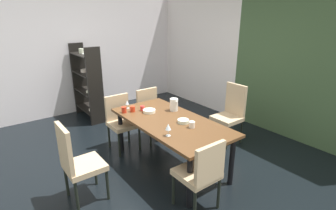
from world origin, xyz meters
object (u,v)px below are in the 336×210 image
object	(u,v)px
pitcher_west	(174,105)
cup_left	(124,110)
chair_left_near	(121,119)
cup_north	(192,125)
wine_glass_corner	(168,127)
dining_table	(170,125)
chair_head_far	(231,112)
chair_left_far	(151,111)
cup_center	(142,108)
cup_near_window	(133,109)
chair_right_near	(201,172)
wine_glass_front	(127,103)
display_shelf	(87,82)
chair_head_near	(77,161)
serving_bowl_south	(183,121)
serving_bowl_near_shelf	(149,111)

from	to	relation	value
pitcher_west	cup_left	bearing A→B (deg)	-120.24
chair_left_near	cup_north	xyz separation A→B (m)	(1.35, 0.38, 0.27)
cup_north	wine_glass_corner	bearing A→B (deg)	-88.71
chair_left_near	wine_glass_corner	distance (m)	1.40
dining_table	wine_glass_corner	size ratio (longest dim) A/B	11.65
cup_left	chair_head_far	bearing A→B (deg)	69.38
chair_head_far	pitcher_west	distance (m)	1.14
chair_left_far	cup_center	xyz separation A→B (m)	(0.39, -0.41, 0.27)
cup_near_window	cup_left	world-z (taller)	cup_left
cup_center	chair_left_far	bearing A→B (deg)	133.48
chair_head_far	cup_north	size ratio (longest dim) A/B	12.01
cup_north	pitcher_west	xyz separation A→B (m)	(-0.66, 0.21, 0.06)
chair_head_far	cup_near_window	xyz separation A→B (m)	(-0.62, -1.62, 0.23)
dining_table	chair_left_near	xyz separation A→B (m)	(-0.97, -0.30, -0.15)
chair_right_near	cup_north	distance (m)	0.75
chair_right_near	chair_left_near	bearing A→B (deg)	90.00
wine_glass_front	pitcher_west	size ratio (longest dim) A/B	0.67
chair_left_far	cup_north	distance (m)	1.39
wine_glass_corner	pitcher_west	size ratio (longest dim) A/B	0.83
dining_table	display_shelf	distance (m)	2.68
wine_glass_corner	cup_left	size ratio (longest dim) A/B	1.72
cup_near_window	cup_left	distance (m)	0.14
wine_glass_corner	cup_center	size ratio (longest dim) A/B	2.05
chair_head_near	display_shelf	distance (m)	2.87
display_shelf	cup_near_window	size ratio (longest dim) A/B	18.28
chair_left_far	serving_bowl_south	xyz separation A→B (m)	(1.15, -0.21, 0.25)
dining_table	cup_center	bearing A→B (deg)	-169.16
dining_table	cup_left	bearing A→B (deg)	-150.49
display_shelf	cup_north	xyz separation A→B (m)	(3.04, 0.30, -0.01)
dining_table	cup_center	world-z (taller)	cup_center
chair_left_near	cup_north	distance (m)	1.43
chair_head_near	cup_near_window	bearing A→B (deg)	118.08
chair_left_near	cup_near_window	xyz separation A→B (m)	(0.33, 0.05, 0.27)
cup_center	cup_near_window	bearing A→B (deg)	-111.49
dining_table	serving_bowl_near_shelf	xyz separation A→B (m)	(-0.45, -0.07, 0.10)
dining_table	wine_glass_front	bearing A→B (deg)	-163.26
chair_head_near	wine_glass_front	xyz separation A→B (m)	(-0.78, 1.12, 0.28)
display_shelf	wine_glass_corner	distance (m)	3.05
cup_left	pitcher_west	world-z (taller)	pitcher_west
dining_table	serving_bowl_south	xyz separation A→B (m)	(0.18, 0.09, 0.10)
dining_table	cup_left	world-z (taller)	cup_left
chair_right_near	cup_north	world-z (taller)	chair_right_near
chair_head_far	wine_glass_front	distance (m)	1.82
wine_glass_front	cup_left	xyz separation A→B (m)	(0.15, -0.14, -0.05)
serving_bowl_south	pitcher_west	bearing A→B (deg)	156.68
dining_table	cup_center	xyz separation A→B (m)	(-0.58, -0.11, 0.12)
chair_left_far	chair_right_near	size ratio (longest dim) A/B	1.02
display_shelf	chair_head_far	bearing A→B (deg)	30.97
chair_left_far	cup_left	bearing A→B (deg)	23.07
pitcher_west	chair_head_near	bearing A→B (deg)	-81.76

